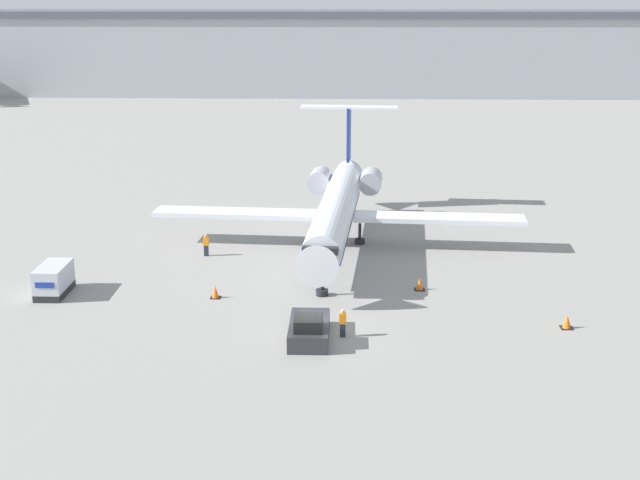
{
  "coord_description": "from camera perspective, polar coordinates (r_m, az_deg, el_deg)",
  "views": [
    {
      "loc": [
        1.79,
        -47.26,
        19.22
      ],
      "look_at": [
        0.0,
        9.84,
        2.95
      ],
      "focal_mm": 50.0,
      "sensor_mm": 36.0,
      "label": 1
    }
  ],
  "objects": [
    {
      "name": "ground_plane",
      "position": [
        51.05,
        -0.35,
        -6.22
      ],
      "size": [
        600.0,
        600.0,
        0.0
      ],
      "primitive_type": "plane",
      "color": "gray"
    },
    {
      "name": "traffic_cone_right",
      "position": [
        58.97,
        6.4,
        -2.82
      ],
      "size": [
        0.69,
        0.69,
        0.83
      ],
      "color": "black",
      "rests_on": "ground"
    },
    {
      "name": "traffic_cone_left",
      "position": [
        57.51,
        -6.72,
        -3.33
      ],
      "size": [
        0.64,
        0.64,
        0.81
      ],
      "color": "black",
      "rests_on": "ground"
    },
    {
      "name": "luggage_cart",
      "position": [
        60.14,
        -16.68,
        -2.46
      ],
      "size": [
        1.72,
        3.54,
        1.95
      ],
      "color": "#232326",
      "rests_on": "ground"
    },
    {
      "name": "worker_near_tug",
      "position": [
        50.75,
        1.47,
        -5.31
      ],
      "size": [
        0.4,
        0.24,
        1.67
      ],
      "color": "#232838",
      "rests_on": "ground"
    },
    {
      "name": "traffic_cone_mid",
      "position": [
        54.12,
        15.52,
        -5.06
      ],
      "size": [
        0.71,
        0.71,
        0.83
      ],
      "color": "black",
      "rests_on": "ground"
    },
    {
      "name": "airplane_main",
      "position": [
        68.13,
        1.11,
        2.11
      ],
      "size": [
        28.53,
        28.47,
        9.13
      ],
      "color": "silver",
      "rests_on": "ground"
    },
    {
      "name": "pushback_tug",
      "position": [
        50.52,
        -0.7,
        -5.72
      ],
      "size": [
        2.23,
        4.82,
        1.69
      ],
      "color": "#2D2D33",
      "rests_on": "ground"
    },
    {
      "name": "terminal_building",
      "position": [
        167.67,
        1.2,
        11.91
      ],
      "size": [
        180.0,
        16.8,
        15.1
      ],
      "color": "#9EA3AD",
      "rests_on": "ground"
    },
    {
      "name": "worker_by_wing",
      "position": [
        66.33,
        -7.31,
        -0.29
      ],
      "size": [
        0.4,
        0.24,
        1.68
      ],
      "color": "#232838",
      "rests_on": "ground"
    }
  ]
}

